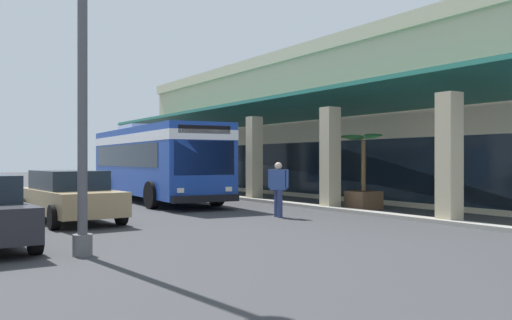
% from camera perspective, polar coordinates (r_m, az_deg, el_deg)
% --- Properties ---
extents(ground, '(120.00, 120.00, 0.00)m').
position_cam_1_polar(ground, '(30.70, 3.10, -3.30)').
color(ground, '#38383A').
extents(curb_strip, '(37.73, 0.50, 0.12)m').
position_cam_1_polar(curb_strip, '(26.81, -3.59, -3.65)').
color(curb_strip, '#9E998E').
rests_on(curb_strip, ground).
extents(plaza_building, '(31.74, 16.38, 7.28)m').
position_cam_1_polar(plaza_building, '(32.48, 11.59, 3.31)').
color(plaza_building, '#C6B793').
rests_on(plaza_building, ground).
extents(transit_bus, '(11.34, 3.24, 3.34)m').
position_cam_1_polar(transit_bus, '(24.45, -10.35, 0.20)').
color(transit_bus, '#193D9E').
rests_on(transit_bus, ground).
extents(parked_sedan_tan, '(4.52, 2.24, 1.47)m').
position_cam_1_polar(parked_sedan_tan, '(16.84, -18.43, -3.48)').
color(parked_sedan_tan, '#9E845B').
rests_on(parked_sedan_tan, ground).
extents(pedestrian, '(0.61, 0.48, 1.70)m').
position_cam_1_polar(pedestrian, '(17.34, 2.28, -2.68)').
color(pedestrian, navy).
rests_on(pedestrian, ground).
extents(potted_palm, '(1.88, 1.53, 2.76)m').
position_cam_1_polar(potted_palm, '(20.64, 10.89, -3.22)').
color(potted_palm, brown).
rests_on(potted_palm, ground).
extents(lot_light_pole, '(0.60, 0.60, 7.60)m').
position_cam_1_polar(lot_light_pole, '(11.07, -17.27, 11.97)').
color(lot_light_pole, '#59595B').
rests_on(lot_light_pole, ground).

